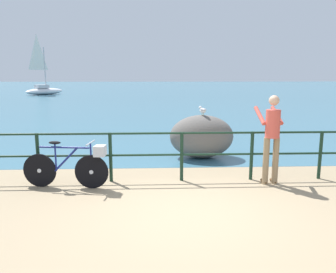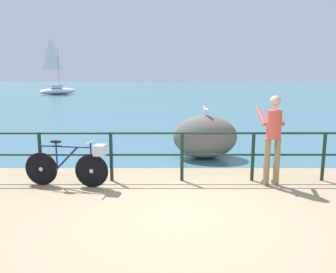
{
  "view_description": "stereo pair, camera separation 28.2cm",
  "coord_description": "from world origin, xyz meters",
  "px_view_note": "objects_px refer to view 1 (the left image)",
  "views": [
    {
      "loc": [
        -0.57,
        -5.05,
        2.19
      ],
      "look_at": [
        -0.27,
        2.08,
        0.86
      ],
      "focal_mm": 36.08,
      "sensor_mm": 36.0,
      "label": 1
    },
    {
      "loc": [
        -0.29,
        -5.06,
        2.19
      ],
      "look_at": [
        -0.27,
        2.08,
        0.86
      ],
      "focal_mm": 36.08,
      "sensor_mm": 36.0,
      "label": 2
    }
  ],
  "objects_px": {
    "breakwater_boulder_main": "(202,136)",
    "seagull": "(203,110)",
    "person_at_railing": "(272,135)",
    "bicycle": "(73,165)",
    "sailboat": "(44,88)"
  },
  "relations": [
    {
      "from": "breakwater_boulder_main",
      "to": "bicycle",
      "type": "bearing_deg",
      "value": -140.77
    },
    {
      "from": "sailboat",
      "to": "bicycle",
      "type": "bearing_deg",
      "value": -123.02
    },
    {
      "from": "person_at_railing",
      "to": "seagull",
      "type": "relative_size",
      "value": 5.29
    },
    {
      "from": "bicycle",
      "to": "person_at_railing",
      "type": "bearing_deg",
      "value": 9.18
    },
    {
      "from": "bicycle",
      "to": "person_at_railing",
      "type": "height_order",
      "value": "person_at_railing"
    },
    {
      "from": "person_at_railing",
      "to": "sailboat",
      "type": "xyz_separation_m",
      "value": [
        -13.89,
        29.98,
        -0.28
      ]
    },
    {
      "from": "person_at_railing",
      "to": "breakwater_boulder_main",
      "type": "xyz_separation_m",
      "value": [
        -1.07,
        2.21,
        -0.43
      ]
    },
    {
      "from": "person_at_railing",
      "to": "sailboat",
      "type": "relative_size",
      "value": 0.29
    },
    {
      "from": "breakwater_boulder_main",
      "to": "sailboat",
      "type": "height_order",
      "value": "sailboat"
    },
    {
      "from": "person_at_railing",
      "to": "sailboat",
      "type": "height_order",
      "value": "sailboat"
    },
    {
      "from": "bicycle",
      "to": "person_at_railing",
      "type": "distance_m",
      "value": 3.93
    },
    {
      "from": "breakwater_boulder_main",
      "to": "seagull",
      "type": "height_order",
      "value": "seagull"
    },
    {
      "from": "sailboat",
      "to": "breakwater_boulder_main",
      "type": "bearing_deg",
      "value": -116.62
    },
    {
      "from": "seagull",
      "to": "sailboat",
      "type": "height_order",
      "value": "sailboat"
    },
    {
      "from": "bicycle",
      "to": "person_at_railing",
      "type": "xyz_separation_m",
      "value": [
        3.9,
        0.09,
        0.53
      ]
    }
  ]
}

